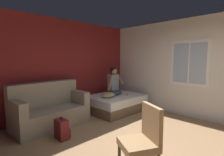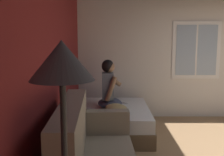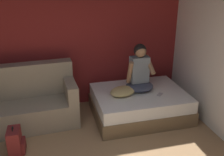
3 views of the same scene
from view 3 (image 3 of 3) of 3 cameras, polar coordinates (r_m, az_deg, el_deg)
wall_back_accent at (r=5.09m, az=-11.79°, el=8.30°), size 9.81×0.16×2.70m
bed at (r=4.94m, az=5.96°, el=-5.58°), size 1.70×1.31×0.48m
couch at (r=4.84m, az=-18.06°, el=-5.17°), size 1.74×0.90×1.04m
person_seated at (r=4.78m, az=6.00°, el=1.30°), size 0.54×0.47×0.88m
backpack at (r=4.23m, az=-20.26°, el=-12.89°), size 0.24×0.30×0.46m
throw_pillow at (r=4.67m, az=2.34°, el=-2.91°), size 0.58×0.51×0.14m
cell_phone at (r=4.78m, az=10.36°, el=-3.54°), size 0.15×0.15×0.01m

